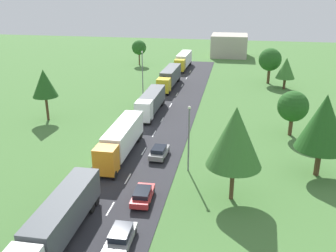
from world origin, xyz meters
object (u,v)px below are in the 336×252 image
at_px(lamppost_second, 189,135).
at_px(tree_lime, 270,60).
at_px(truck_fifth, 183,60).
at_px(distant_building, 229,45).
at_px(tree_maple, 324,122).
at_px(tree_pine, 139,48).
at_px(car_third, 143,195).
at_px(tree_ash, 44,83).
at_px(truck_lead, 57,222).
at_px(truck_fourth, 170,77).
at_px(car_fourth, 159,152).
at_px(truck_third, 151,102).
at_px(truck_second, 121,139).
at_px(tree_elm, 293,106).
at_px(car_second, 120,237).
at_px(tree_birch, 286,68).
at_px(tree_oak, 235,137).
at_px(lamppost_third, 143,73).

height_order(lamppost_second, tree_lime, lamppost_second).
xyz_separation_m(truck_fifth, distant_building, (10.84, 19.99, 0.98)).
xyz_separation_m(tree_maple, tree_pine, (-35.26, 57.10, -1.79)).
bearing_deg(car_third, tree_ash, 134.59).
relative_size(truck_lead, lamppost_second, 1.79).
xyz_separation_m(truck_fourth, car_fourth, (4.82, -34.45, -1.35)).
height_order(truck_third, tree_ash, tree_ash).
distance_m(truck_fourth, truck_fifth, 18.93).
bearing_deg(truck_second, truck_third, 89.94).
bearing_deg(car_third, truck_second, 117.28).
bearing_deg(truck_fourth, lamppost_second, -76.68).
height_order(truck_third, car_fourth, truck_third).
height_order(truck_fifth, distant_building, distant_building).
bearing_deg(tree_elm, car_second, -120.68).
bearing_deg(truck_fifth, tree_lime, -30.57).
xyz_separation_m(truck_fourth, tree_elm, (21.74, -23.57, 2.12)).
relative_size(truck_lead, car_second, 3.16).
height_order(car_third, tree_birch, tree_birch).
xyz_separation_m(car_third, tree_lime, (15.33, 51.63, 4.38)).
bearing_deg(car_third, tree_maple, 26.71).
height_order(car_fourth, tree_pine, tree_pine).
relative_size(lamppost_second, tree_oak, 0.81).
relative_size(truck_third, lamppost_third, 1.38).
height_order(tree_lime, distant_building, tree_lime).
relative_size(truck_lead, tree_elm, 2.17).
xyz_separation_m(truck_third, truck_fourth, (-0.00, 17.71, 0.10)).
relative_size(car_second, tree_maple, 0.47).
xyz_separation_m(car_fourth, lamppost_third, (-8.20, 24.94, 4.14)).
xyz_separation_m(truck_fifth, lamppost_third, (-3.60, -28.44, 2.78)).
bearing_deg(car_second, tree_elm, 59.32).
height_order(car_third, tree_maple, tree_maple).
distance_m(lamppost_second, tree_elm, 18.79).
height_order(lamppost_second, tree_birch, lamppost_second).
height_order(truck_fourth, tree_maple, tree_maple).
relative_size(truck_third, car_third, 2.91).
xyz_separation_m(truck_second, tree_pine, (-11.99, 55.97, 2.34)).
height_order(truck_fourth, distant_building, distant_building).
xyz_separation_m(lamppost_third, tree_ash, (-12.05, -14.23, 1.00)).
bearing_deg(tree_pine, truck_fourth, -60.76).
relative_size(car_third, tree_birch, 0.66).
height_order(tree_ash, distant_building, tree_ash).
distance_m(tree_birch, tree_maple, 38.31).
distance_m(tree_maple, tree_elm, 12.37).
height_order(lamppost_third, tree_oak, tree_oak).
distance_m(tree_elm, tree_ash, 37.21).
bearing_deg(truck_fifth, tree_birch, -35.06).
height_order(tree_oak, tree_birch, tree_oak).
bearing_deg(tree_oak, tree_birch, 77.98).
relative_size(truck_fifth, tree_lime, 1.68).
distance_m(lamppost_second, distant_building, 76.18).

